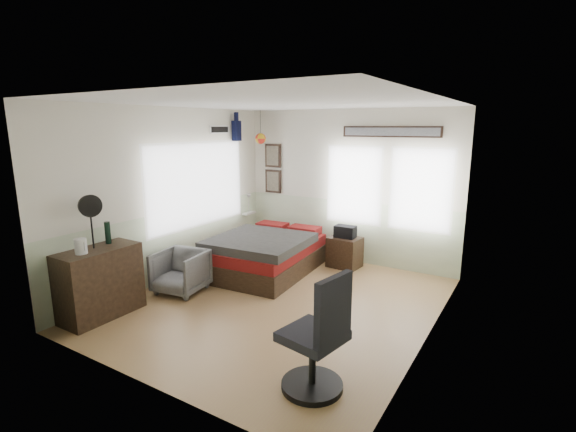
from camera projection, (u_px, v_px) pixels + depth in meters
name	position (u px, v px, depth m)	size (l,w,h in m)	color
ground_plane	(279.00, 303.00, 5.82)	(4.00, 4.50, 0.01)	#AE7F54
room_shell	(281.00, 186.00, 5.67)	(4.02, 4.52, 2.71)	beige
wall_decor	(285.00, 144.00, 7.57)	(3.55, 1.32, 1.44)	#392419
bed	(266.00, 253.00, 7.01)	(1.56, 2.10, 0.64)	black
dresser	(100.00, 283.00, 5.33)	(0.48, 1.00, 0.90)	black
armchair	(181.00, 272.00, 6.13)	(0.67, 0.69, 0.62)	slate
nightstand	(345.00, 252.00, 7.25)	(0.53, 0.42, 0.53)	black
task_chair	(318.00, 344.00, 3.77)	(0.60, 0.60, 1.16)	black
kettle	(81.00, 246.00, 5.01)	(0.16, 0.14, 0.19)	silver
bottle	(108.00, 233.00, 5.44)	(0.07, 0.07, 0.29)	black
stand_fan	(90.00, 207.00, 5.14)	(0.14, 0.28, 0.69)	black
black_bag	(345.00, 232.00, 7.17)	(0.35, 0.23, 0.21)	black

